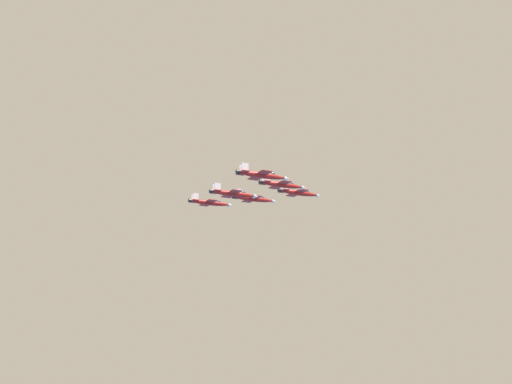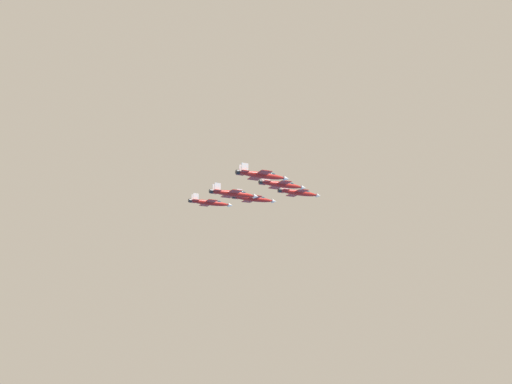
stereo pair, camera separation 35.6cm
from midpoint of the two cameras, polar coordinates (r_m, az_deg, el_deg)
The scene contains 6 objects.
jet_lead at distance 195.07m, azimuth 4.30°, elevation -0.07°, with size 10.33×15.42×3.48m.
jet_left_wingman at distance 198.10m, azimuth -0.18°, elevation -0.66°, with size 10.52×15.80×3.53m.
jet_right_wingman at distance 180.47m, azimuth 2.62°, elevation 0.73°, with size 10.32×15.48×3.47m.
jet_left_outer at distance 202.47m, azimuth -4.50°, elevation -1.06°, with size 10.31×15.45×3.47m.
jet_right_outer at distance 166.10m, azimuth 0.65°, elevation 1.68°, with size 10.60×15.94×3.56m.
jet_slot_rear at distance 183.76m, azimuth -2.19°, elevation -0.16°, with size 10.63×15.98×3.57m.
Camera 2 is at (166.85, 13.82, 57.95)m, focal length 40.60 mm.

